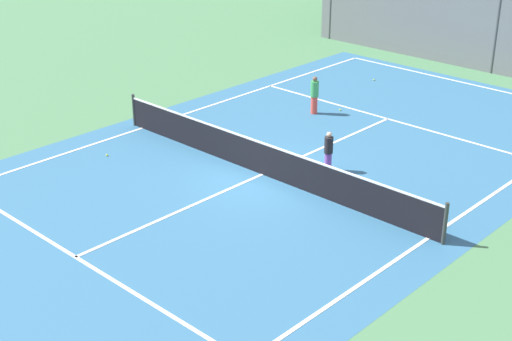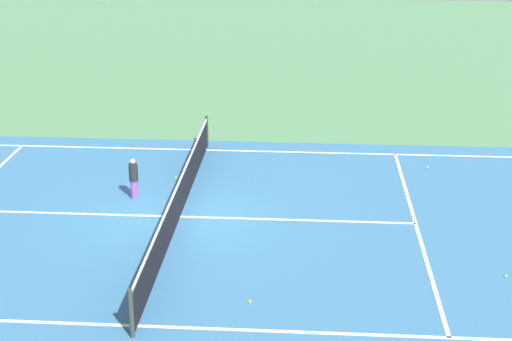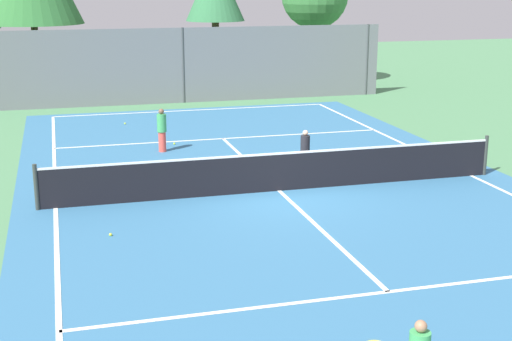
% 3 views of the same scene
% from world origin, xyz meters
% --- Properties ---
extents(ground_plane, '(80.00, 80.00, 0.00)m').
position_xyz_m(ground_plane, '(0.00, 0.00, 0.00)').
color(ground_plane, '#4C8456').
extents(court_surface, '(13.00, 25.00, 0.01)m').
position_xyz_m(court_surface, '(0.00, 0.00, 0.00)').
color(court_surface, teal).
rests_on(court_surface, ground_plane).
extents(tennis_net, '(11.90, 0.10, 1.10)m').
position_xyz_m(tennis_net, '(0.00, 0.00, 0.51)').
color(tennis_net, '#333833').
rests_on(tennis_net, ground_plane).
extents(perimeter_fence, '(18.00, 0.12, 3.20)m').
position_xyz_m(perimeter_fence, '(0.00, 14.00, 1.60)').
color(perimeter_fence, slate).
rests_on(perimeter_fence, ground_plane).
extents(player_0, '(0.29, 0.29, 1.35)m').
position_xyz_m(player_0, '(-2.23, 5.09, 0.69)').
color(player_0, '#E54C3F').
rests_on(player_0, ground_plane).
extents(player_1, '(0.26, 0.26, 1.21)m').
position_xyz_m(player_1, '(1.21, 1.51, 0.62)').
color(player_1, purple).
rests_on(player_1, ground_plane).
extents(tennis_ball_3, '(0.07, 0.07, 0.07)m').
position_xyz_m(tennis_ball_3, '(-4.40, -2.27, 0.03)').
color(tennis_ball_3, '#CCE533').
rests_on(tennis_ball_3, ground_plane).
extents(tennis_ball_4, '(0.07, 0.07, 0.07)m').
position_xyz_m(tennis_ball_4, '(-2.94, 9.79, 0.03)').
color(tennis_ball_4, '#CCE533').
rests_on(tennis_ball_4, ground_plane).
extents(tennis_ball_5, '(0.07, 0.07, 0.07)m').
position_xyz_m(tennis_ball_5, '(-1.72, 5.96, 0.03)').
color(tennis_ball_5, '#CCE533').
rests_on(tennis_ball_5, ground_plane).
extents(tennis_ball_6, '(0.07, 0.07, 0.07)m').
position_xyz_m(tennis_ball_6, '(2.80, 0.57, 0.03)').
color(tennis_ball_6, '#CCE533').
rests_on(tennis_ball_6, ground_plane).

